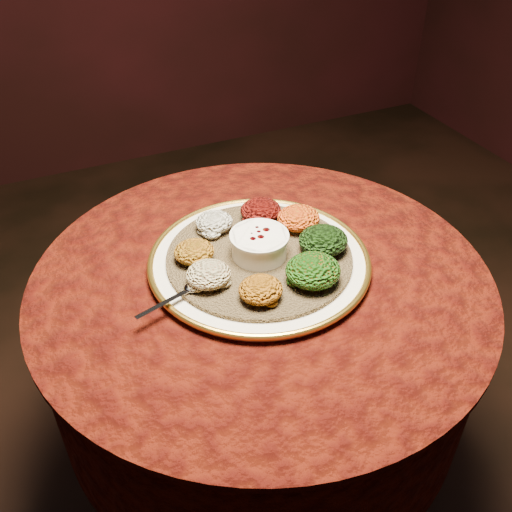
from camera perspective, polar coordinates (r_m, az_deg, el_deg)
name	(u,v)px	position (r m, az deg, el deg)	size (l,w,h in m)	color
table	(261,335)	(1.31, 0.48, -7.88)	(0.96, 0.96, 0.73)	black
platter	(259,260)	(1.20, 0.32, -0.45)	(0.54, 0.54, 0.02)	white
injera	(259,256)	(1.20, 0.32, -0.04)	(0.39, 0.39, 0.01)	olive
stew_bowl	(259,243)	(1.18, 0.33, 1.29)	(0.12, 0.12, 0.05)	white
spoon	(191,289)	(1.11, -6.52, -3.27)	(0.15, 0.06, 0.01)	silver
portion_ayib	(214,222)	(1.26, -4.22, 3.40)	(0.08, 0.08, 0.04)	white
portion_kitfo	(261,210)	(1.29, 0.47, 4.59)	(0.09, 0.09, 0.04)	black
portion_tikil	(298,218)	(1.27, 4.27, 3.81)	(0.10, 0.09, 0.05)	#CC9511
portion_gomen	(323,240)	(1.20, 6.74, 1.56)	(0.10, 0.10, 0.05)	black
portion_mixveg	(313,270)	(1.12, 5.73, -1.45)	(0.11, 0.10, 0.05)	#9B230A
portion_kik	(261,290)	(1.08, 0.47, -3.37)	(0.09, 0.08, 0.04)	#A1570E
portion_timatim	(209,274)	(1.11, -4.77, -1.86)	(0.09, 0.08, 0.04)	maroon
portion_shiro	(194,252)	(1.18, -6.21, 0.43)	(0.08, 0.08, 0.04)	#A35C13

